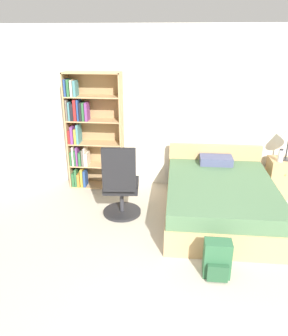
# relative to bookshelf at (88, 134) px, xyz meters

# --- Properties ---
(wall_back) EXTENTS (9.00, 0.06, 2.60)m
(wall_back) POSITION_rel_bookshelf_xyz_m (1.55, 0.22, 0.37)
(wall_back) COLOR silver
(wall_back) RESTS_ON ground_plane
(bookshelf) EXTENTS (0.90, 0.32, 1.91)m
(bookshelf) POSITION_rel_bookshelf_xyz_m (0.00, 0.00, 0.00)
(bookshelf) COLOR tan
(bookshelf) RESTS_ON ground_plane
(bed) EXTENTS (1.48, 1.97, 0.80)m
(bed) POSITION_rel_bookshelf_xyz_m (2.08, -0.85, -0.65)
(bed) COLOR tan
(bed) RESTS_ON ground_plane
(office_chair) EXTENTS (0.55, 0.61, 1.09)m
(office_chair) POSITION_rel_bookshelf_xyz_m (0.70, -1.01, -0.45)
(office_chair) COLOR #232326
(office_chair) RESTS_ON ground_plane
(nightstand) EXTENTS (0.41, 0.42, 0.62)m
(nightstand) POSITION_rel_bookshelf_xyz_m (3.14, -0.06, -0.62)
(nightstand) COLOR tan
(nightstand) RESTS_ON ground_plane
(water_bottle) EXTENTS (0.08, 0.08, 0.20)m
(water_bottle) POSITION_rel_bookshelf_xyz_m (3.06, -0.16, -0.22)
(water_bottle) COLOR silver
(water_bottle) RESTS_ON nightstand
(backpack_green) EXTENTS (0.29, 0.24, 0.42)m
(backpack_green) POSITION_rel_bookshelf_xyz_m (1.92, -2.15, -0.73)
(backpack_green) COLOR #2D603D
(backpack_green) RESTS_ON ground_plane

